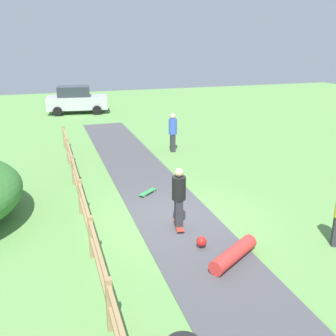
{
  "coord_description": "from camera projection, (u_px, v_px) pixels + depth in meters",
  "views": [
    {
      "loc": [
        -3.34,
        -9.49,
        5.04
      ],
      "look_at": [
        0.33,
        1.77,
        1.0
      ],
      "focal_mm": 40.41,
      "sensor_mm": 36.0,
      "label": 1
    }
  ],
  "objects": [
    {
      "name": "parked_car_silver",
      "position": [
        76.0,
        100.0,
        26.97
      ],
      "size": [
        4.38,
        2.4,
        1.92
      ],
      "color": "#B7B7BC",
      "rests_on": "ground_plane"
    },
    {
      "name": "ground_plane",
      "position": [
        176.0,
        220.0,
        11.15
      ],
      "size": [
        60.0,
        60.0,
        0.0
      ],
      "primitive_type": "plane",
      "color": "#60934C"
    },
    {
      "name": "skater_riding",
      "position": [
        179.0,
        195.0,
        10.33
      ],
      "size": [
        0.44,
        0.82,
        1.75
      ],
      "color": "#B23326",
      "rests_on": "asphalt_path"
    },
    {
      "name": "skateboard_loose",
      "position": [
        148.0,
        192.0,
        12.93
      ],
      "size": [
        0.75,
        0.66,
        0.08
      ],
      "color": "#338C4C",
      "rests_on": "asphalt_path"
    },
    {
      "name": "asphalt_path",
      "position": [
        176.0,
        219.0,
        11.14
      ],
      "size": [
        2.4,
        28.0,
        0.02
      ],
      "primitive_type": "cube",
      "color": "#47474C",
      "rests_on": "ground_plane"
    },
    {
      "name": "skater_fallen",
      "position": [
        231.0,
        253.0,
        9.03
      ],
      "size": [
        1.57,
        1.5,
        0.36
      ],
      "color": "red",
      "rests_on": "asphalt_path"
    },
    {
      "name": "bystander_blue",
      "position": [
        173.0,
        131.0,
        17.63
      ],
      "size": [
        0.42,
        0.42,
        1.82
      ],
      "color": "#2D2D33",
      "rests_on": "ground_plane"
    },
    {
      "name": "wooden_fence",
      "position": [
        85.0,
        211.0,
        10.17
      ],
      "size": [
        0.12,
        18.12,
        1.1
      ],
      "color": "#997A51",
      "rests_on": "ground_plane"
    }
  ]
}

